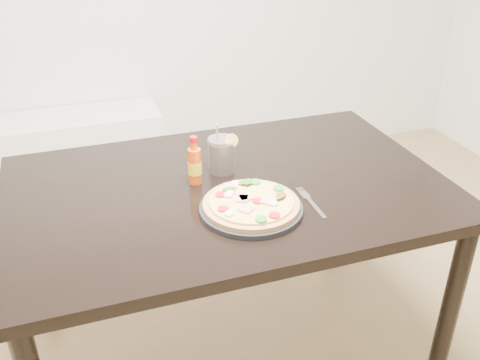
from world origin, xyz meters
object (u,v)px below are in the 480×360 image
object	(u,v)px
dining_table	(228,207)
pizza	(251,203)
cola_cup	(222,156)
media_console	(35,163)
plate	(251,209)
fork	(310,202)
hot_sauce_bottle	(195,165)

from	to	relation	value
dining_table	pizza	world-z (taller)	pizza
cola_cup	media_console	xyz separation A→B (m)	(-0.68, 1.33, -0.56)
plate	media_console	xyz separation A→B (m)	(-0.69, 1.61, -0.51)
pizza	fork	world-z (taller)	pizza
plate	fork	world-z (taller)	plate
dining_table	media_console	bearing A→B (deg)	115.14
hot_sauce_bottle	pizza	bearing A→B (deg)	-63.37
pizza	media_console	bearing A→B (deg)	113.19
hot_sauce_bottle	dining_table	bearing A→B (deg)	-26.79
dining_table	hot_sauce_bottle	bearing A→B (deg)	153.21
pizza	hot_sauce_bottle	world-z (taller)	hot_sauce_bottle
dining_table	media_console	distance (m)	1.64
fork	media_console	world-z (taller)	fork
pizza	media_console	size ratio (longest dim) A/B	0.20
plate	cola_cup	size ratio (longest dim) A/B	1.70
pizza	fork	size ratio (longest dim) A/B	1.52
dining_table	cola_cup	bearing A→B (deg)	84.03
pizza	media_console	world-z (taller)	pizza
dining_table	media_console	size ratio (longest dim) A/B	1.00
cola_cup	pizza	bearing A→B (deg)	-89.00
cola_cup	media_console	size ratio (longest dim) A/B	0.13
plate	hot_sauce_bottle	world-z (taller)	hot_sauce_bottle
cola_cup	fork	world-z (taller)	cola_cup
dining_table	pizza	xyz separation A→B (m)	(0.02, -0.17, 0.11)
hot_sauce_bottle	cola_cup	world-z (taller)	cola_cup
plate	cola_cup	xyz separation A→B (m)	(-0.01, 0.27, 0.05)
plate	dining_table	bearing A→B (deg)	95.32
cola_cup	plate	bearing A→B (deg)	-88.80
plate	pizza	distance (m)	0.02
pizza	hot_sauce_bottle	bearing A→B (deg)	116.63
media_console	pizza	bearing A→B (deg)	-66.81
dining_table	pizza	distance (m)	0.20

